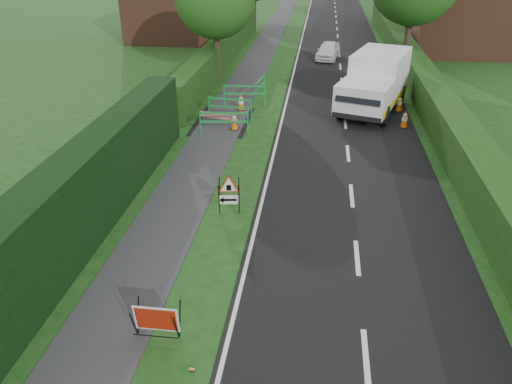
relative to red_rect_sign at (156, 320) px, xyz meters
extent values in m
plane|color=#154313|center=(1.84, 2.44, -0.46)|extent=(120.00, 120.00, 0.00)
cube|color=black|center=(4.34, 37.44, -0.46)|extent=(6.00, 90.00, 0.02)
cube|color=#2D2D30|center=(-1.16, 37.44, -0.46)|extent=(2.00, 90.00, 0.02)
cube|color=black|center=(-3.16, 2.44, -0.46)|extent=(1.10, 18.00, 2.50)
cube|color=#14380F|center=(-3.16, 24.44, -0.46)|extent=(1.00, 24.00, 1.80)
cube|color=#14380F|center=(8.34, 18.44, -0.46)|extent=(1.20, 50.00, 1.50)
cube|color=brown|center=(-8.16, 32.44, 2.29)|extent=(7.00, 7.00, 5.50)
cube|color=brown|center=(12.84, 30.44, 2.29)|extent=(7.00, 7.00, 5.50)
cylinder|color=#2D2116|center=(-2.76, 20.44, 0.85)|extent=(0.36, 0.36, 2.62)
cylinder|color=#2D2116|center=(8.24, 24.44, 1.02)|extent=(0.36, 0.36, 2.97)
cylinder|color=#2D2116|center=(-2.76, 36.44, 0.94)|extent=(0.36, 0.36, 2.80)
cylinder|color=#2D2116|center=(8.24, 40.44, 0.76)|extent=(0.36, 0.36, 2.45)
cylinder|color=black|center=(-0.45, -0.12, -0.05)|extent=(0.03, 0.28, 0.79)
cylinder|color=black|center=(-0.46, 0.17, -0.05)|extent=(0.03, 0.28, 0.79)
cylinder|color=black|center=(0.45, -0.12, -0.05)|extent=(0.03, 0.28, 0.79)
cylinder|color=black|center=(0.45, 0.17, -0.05)|extent=(0.03, 0.28, 0.79)
cylinder|color=black|center=(0.00, -0.14, -0.33)|extent=(0.96, 0.02, 0.02)
cube|color=white|center=(0.00, 0.01, 0.01)|extent=(0.96, 0.12, 0.69)
cube|color=#AE1F0C|center=(0.00, -0.01, 0.01)|extent=(0.87, 0.10, 0.60)
cylinder|color=black|center=(0.33, 5.14, 0.10)|extent=(0.07, 0.34, 1.09)
cylinder|color=black|center=(0.29, 5.41, 0.10)|extent=(0.07, 0.34, 1.09)
cylinder|color=black|center=(0.91, 5.23, 0.10)|extent=(0.07, 0.34, 1.09)
cylinder|color=black|center=(0.87, 5.50, 0.10)|extent=(0.07, 0.34, 1.09)
cube|color=white|center=(0.60, 5.30, 0.03)|extent=(0.61, 0.10, 0.29)
cube|color=black|center=(0.60, 5.29, 0.03)|extent=(0.43, 0.07, 0.07)
cone|color=black|center=(0.37, 5.25, 0.03)|extent=(0.16, 0.19, 0.18)
cube|color=black|center=(0.60, 5.28, 0.44)|extent=(0.14, 0.03, 0.18)
cube|color=silver|center=(5.94, 16.87, 1.07)|extent=(3.21, 4.08, 2.14)
cube|color=silver|center=(5.10, 14.30, 0.65)|extent=(2.82, 2.88, 1.31)
cube|color=black|center=(4.75, 13.25, 0.98)|extent=(1.93, 0.85, 0.60)
cube|color=#DBB90B|center=(4.55, 16.24, 0.22)|extent=(1.72, 5.21, 0.27)
cube|color=#DBB90B|center=(6.68, 15.54, 0.22)|extent=(1.72, 5.21, 0.27)
cube|color=black|center=(4.75, 13.26, 0.07)|extent=(2.10, 0.80, 0.22)
cylinder|color=black|center=(4.13, 14.56, -0.02)|extent=(0.53, 0.92, 0.89)
cylinder|color=black|center=(6.02, 13.94, -0.02)|extent=(0.53, 0.92, 0.89)
cylinder|color=black|center=(5.24, 17.95, -0.02)|extent=(0.53, 0.92, 0.89)
cylinder|color=black|center=(7.13, 17.33, -0.02)|extent=(0.53, 0.92, 0.89)
cube|color=black|center=(6.86, 13.72, -0.44)|extent=(0.38, 0.38, 0.04)
cone|color=orange|center=(6.86, 13.72, -0.05)|extent=(0.32, 0.32, 0.75)
cylinder|color=white|center=(6.86, 13.72, -0.09)|extent=(0.25, 0.25, 0.14)
cylinder|color=white|center=(6.86, 13.72, 0.10)|extent=(0.17, 0.17, 0.10)
cube|color=black|center=(6.91, 15.99, -0.44)|extent=(0.38, 0.38, 0.04)
cone|color=orange|center=(6.91, 15.99, -0.05)|extent=(0.32, 0.32, 0.75)
cylinder|color=white|center=(6.91, 15.99, -0.09)|extent=(0.25, 0.25, 0.14)
cylinder|color=white|center=(6.91, 15.99, 0.10)|extent=(0.17, 0.17, 0.10)
cube|color=black|center=(6.45, 17.85, -0.44)|extent=(0.38, 0.38, 0.04)
cone|color=orange|center=(6.45, 17.85, -0.05)|extent=(0.32, 0.32, 0.75)
cylinder|color=white|center=(6.45, 17.85, -0.09)|extent=(0.25, 0.25, 0.14)
cylinder|color=white|center=(6.45, 17.85, 0.10)|extent=(0.17, 0.17, 0.10)
cube|color=black|center=(-0.46, 12.52, -0.44)|extent=(0.38, 0.38, 0.04)
cone|color=orange|center=(-0.46, 12.52, -0.05)|extent=(0.32, 0.32, 0.75)
cylinder|color=white|center=(-0.46, 12.52, -0.09)|extent=(0.25, 0.25, 0.14)
cylinder|color=white|center=(-0.46, 12.52, 0.10)|extent=(0.17, 0.17, 0.10)
cube|color=black|center=(-0.59, 15.20, -0.44)|extent=(0.38, 0.38, 0.04)
cone|color=orange|center=(-0.59, 15.20, -0.05)|extent=(0.32, 0.32, 0.75)
cylinder|color=white|center=(-0.59, 15.20, -0.09)|extent=(0.25, 0.25, 0.14)
cylinder|color=white|center=(-0.59, 15.20, 0.10)|extent=(0.17, 0.17, 0.10)
cube|color=#188534|center=(-1.78, 11.79, 0.04)|extent=(0.06, 0.06, 1.00)
cube|color=#188534|center=(0.20, 12.05, 0.04)|extent=(0.06, 0.06, 1.00)
cube|color=#188534|center=(-0.79, 11.92, 0.46)|extent=(1.99, 0.30, 0.08)
cube|color=#188534|center=(-0.79, 11.92, 0.09)|extent=(1.99, 0.30, 0.08)
cube|color=#188534|center=(-1.78, 11.79, -0.44)|extent=(0.10, 0.35, 0.04)
cube|color=#188534|center=(0.20, 12.05, -0.44)|extent=(0.10, 0.35, 0.04)
cube|color=#188534|center=(-1.88, 13.98, 0.04)|extent=(0.05, 0.05, 1.00)
cube|color=#188534|center=(0.12, 13.82, 0.04)|extent=(0.05, 0.05, 1.00)
cube|color=#188534|center=(-0.88, 13.90, 0.46)|extent=(2.00, 0.21, 0.08)
cube|color=#188534|center=(-0.88, 13.90, 0.09)|extent=(2.00, 0.21, 0.08)
cube|color=#188534|center=(-1.88, 13.98, -0.44)|extent=(0.09, 0.35, 0.04)
cube|color=#188534|center=(0.12, 13.82, -0.44)|extent=(0.09, 0.35, 0.04)
cube|color=#188534|center=(-1.54, 15.98, 0.04)|extent=(0.05, 0.05, 1.00)
cube|color=#188534|center=(0.46, 16.13, 0.04)|extent=(0.05, 0.05, 1.00)
cube|color=#188534|center=(-0.54, 16.05, 0.46)|extent=(2.00, 0.19, 0.08)
cube|color=#188534|center=(-0.54, 16.05, 0.09)|extent=(2.00, 0.19, 0.08)
cube|color=#188534|center=(-1.54, 15.98, -0.44)|extent=(0.08, 0.35, 0.04)
cube|color=#188534|center=(0.46, 16.13, -0.44)|extent=(0.08, 0.35, 0.04)
cube|color=#188534|center=(-0.04, 16.30, 0.04)|extent=(0.06, 0.06, 1.00)
cube|color=#188534|center=(0.21, 18.28, 0.04)|extent=(0.06, 0.06, 1.00)
cube|color=#188534|center=(0.08, 17.29, 0.46)|extent=(0.30, 1.99, 0.08)
cube|color=#188534|center=(0.08, 17.29, 0.09)|extent=(0.30, 1.99, 0.08)
cube|color=#188534|center=(-0.04, 16.30, -0.44)|extent=(0.35, 0.10, 0.04)
cube|color=#188534|center=(0.21, 18.28, -0.44)|extent=(0.35, 0.10, 0.04)
cube|color=red|center=(-1.34, 12.92, -0.46)|extent=(1.46, 0.42, 0.25)
cylinder|color=#BF7F4C|center=(0.94, -0.82, -0.46)|extent=(0.12, 0.07, 0.07)
imported|color=white|center=(3.54, 26.57, 0.10)|extent=(1.85, 3.48, 1.13)
camera|label=1|loc=(3.08, -7.63, 7.19)|focal=35.00mm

